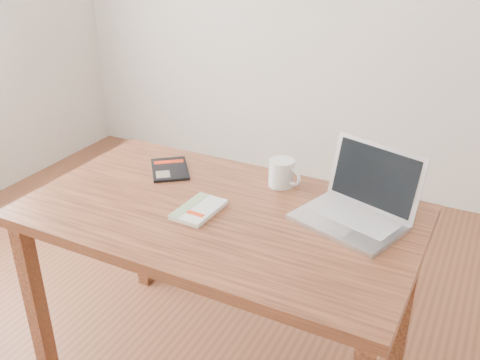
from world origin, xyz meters
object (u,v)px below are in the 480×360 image
at_px(desk, 220,231).
at_px(black_guidebook, 170,169).
at_px(white_guidebook, 199,210).
at_px(laptop, 358,206).
at_px(coffee_mug, 282,173).

relative_size(desk, black_guidebook, 5.42).
relative_size(white_guidebook, black_guidebook, 0.80).
distance_m(desk, laptop, 0.49).
bearing_deg(coffee_mug, desk, -98.12).
xyz_separation_m(white_guidebook, black_guidebook, (-0.28, 0.24, -0.00)).
bearing_deg(coffee_mug, white_guidebook, -103.48).
bearing_deg(desk, coffee_mug, 66.53).
bearing_deg(white_guidebook, coffee_mug, 63.56).
relative_size(black_guidebook, laptop, 0.61).
bearing_deg(desk, black_guidebook, 150.67).
relative_size(desk, coffee_mug, 10.08).
bearing_deg(black_guidebook, laptop, -40.77).
bearing_deg(white_guidebook, laptop, 24.57).
height_order(desk, laptop, laptop).
height_order(desk, black_guidebook, black_guidebook).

